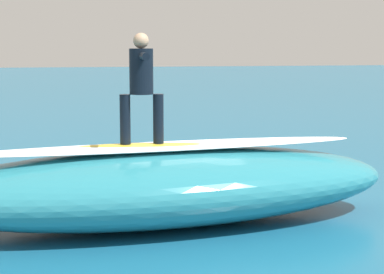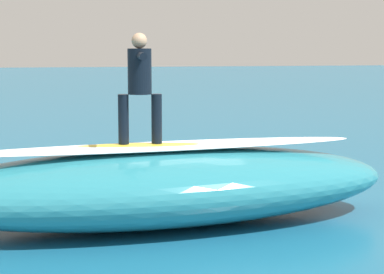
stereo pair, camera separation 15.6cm
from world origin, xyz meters
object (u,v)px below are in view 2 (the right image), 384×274
Objects in this scene: surfer_riding at (140,80)px; surfboard_riding at (140,147)px; surfboard_paddling at (229,172)px; surfer_paddling at (224,163)px.

surfboard_riding is at bearing 64.16° from surfer_riding.
surfer_riding reaches higher than surfboard_paddling.
surfboard_riding is at bearing -69.97° from surfboard_paddling.
surfboard_riding reaches higher than surfer_paddling.
surfer_paddling is at bearing -180.00° from surfboard_paddling.
surfer_riding reaches higher than surfboard_riding.
surfboard_riding is 4.51m from surfer_paddling.
surfer_paddling is (0.08, -0.09, 0.17)m from surfboard_paddling.
surfer_paddling is (-2.10, -3.86, -2.01)m from surfer_riding.
surfboard_paddling is 1.59× the size of surfer_paddling.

